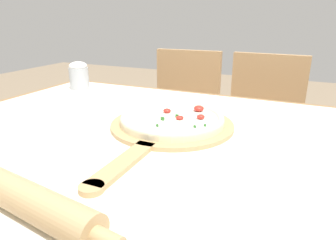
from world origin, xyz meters
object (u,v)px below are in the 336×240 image
(pizza, at_px, (172,119))
(flour_cup, at_px, (79,75))
(pizza_peel, at_px, (169,127))
(chair_right, at_px, (260,128))
(chair_left, at_px, (183,117))
(rolling_pin, at_px, (19,195))

(pizza, xyz_separation_m, flour_cup, (-0.57, 0.28, 0.04))
(pizza_peel, relative_size, chair_right, 0.66)
(pizza, relative_size, flour_cup, 2.50)
(chair_right, height_order, flour_cup, chair_right)
(chair_left, height_order, chair_right, same)
(chair_right, bearing_deg, pizza, -99.39)
(flour_cup, bearing_deg, chair_right, 33.64)
(chair_right, bearing_deg, chair_left, -176.90)
(pizza_peel, xyz_separation_m, chair_right, (0.17, 0.80, -0.25))
(pizza_peel, height_order, flour_cup, flour_cup)
(pizza_peel, xyz_separation_m, rolling_pin, (-0.07, -0.45, 0.02))
(pizza, relative_size, chair_left, 0.34)
(flour_cup, bearing_deg, chair_left, 58.37)
(pizza_peel, bearing_deg, chair_right, 77.87)
(rolling_pin, height_order, flour_cup, flour_cup)
(rolling_pin, xyz_separation_m, flour_cup, (-0.50, 0.75, 0.03))
(pizza, relative_size, chair_right, 0.34)
(flour_cup, bearing_deg, pizza_peel, -27.94)
(chair_left, xyz_separation_m, chair_right, (0.44, -0.00, 0.00))
(pizza, bearing_deg, rolling_pin, -98.60)
(pizza_peel, xyz_separation_m, chair_left, (-0.27, 0.80, -0.25))
(pizza_peel, relative_size, rolling_pin, 1.33)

